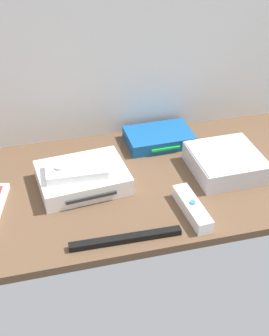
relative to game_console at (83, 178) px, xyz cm
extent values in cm
cube|color=brown|center=(12.59, -1.62, -3.20)|extent=(100.00, 48.00, 2.00)
cube|color=silver|center=(12.59, 22.98, 29.80)|extent=(110.00, 1.20, 64.00)
cube|color=white|center=(0.00, 0.03, 0.00)|extent=(22.45, 17.95, 4.40)
cube|color=#2D2D2D|center=(0.79, -8.13, 0.00)|extent=(12.00, 1.76, 0.80)
cube|color=silver|center=(36.10, -2.78, 0.30)|extent=(17.36, 17.36, 5.00)
cube|color=silver|center=(36.10, -2.78, 2.95)|extent=(16.67, 16.67, 0.30)
cube|color=#145193|center=(23.61, 14.29, -0.50)|extent=(18.28, 12.42, 3.40)
cube|color=#19D833|center=(23.76, 8.09, -0.50)|extent=(8.01, 0.59, 0.60)
cube|color=white|center=(22.19, -16.58, -0.70)|extent=(4.69, 15.03, 3.00)
cylinder|color=#387FDB|center=(22.19, -16.58, 1.00)|extent=(1.40, 1.40, 0.40)
cube|color=white|center=(-1.48, -0.86, 3.20)|extent=(14.68, 8.52, 2.00)
cylinder|color=#99999E|center=(-5.48, -0.72, 4.40)|extent=(2.07, 2.07, 0.40)
cube|color=black|center=(5.64, -21.69, -1.50)|extent=(24.04, 2.37, 1.40)
camera|label=1|loc=(-9.85, -90.60, 66.32)|focal=49.32mm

